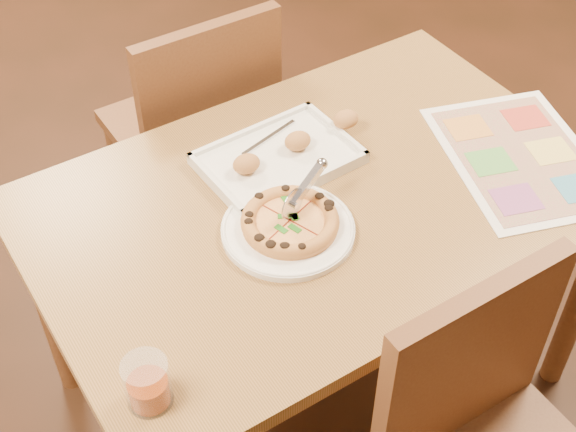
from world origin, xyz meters
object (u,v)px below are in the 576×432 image
dining_table (318,223)px  pizza (290,221)px  pizza_cutter (303,190)px  chair_far (199,114)px  menu (521,157)px  plate (288,230)px  chair_near (490,431)px  glass_tumbler (148,385)px  appetizer_tray (282,156)px

dining_table → pizza: bearing=-154.0°
pizza_cutter → chair_far: bearing=63.0°
menu → plate: bearing=171.5°
pizza → chair_near: bearing=-78.2°
plate → pizza: pizza is taller
glass_tumbler → dining_table: bearing=26.7°
pizza → appetizer_tray: bearing=61.7°
glass_tumbler → chair_near: bearing=-30.1°
glass_tumbler → chair_far: bearing=57.8°
dining_table → glass_tumbler: size_ratio=12.48×
dining_table → menu: (0.48, -0.15, 0.09)m
chair_far → menu: size_ratio=1.00×
dining_table → appetizer_tray: (-0.00, 0.15, 0.10)m
pizza_cutter → glass_tumbler: size_ratio=1.36×
appetizer_tray → pizza_cutter: bearing=-109.3°
pizza_cutter → glass_tumbler: pizza_cutter is taller
chair_near → appetizer_tray: 0.77m
pizza_cutter → appetizer_tray: 0.21m
pizza → glass_tumbler: bearing=-153.1°
appetizer_tray → glass_tumbler: 0.70m
plate → pizza_cutter: pizza_cutter is taller
chair_near → pizza_cutter: 0.62m
chair_far → appetizer_tray: (-0.00, -0.45, 0.17)m
dining_table → glass_tumbler: glass_tumbler is taller
appetizer_tray → glass_tumbler: bearing=-142.2°
appetizer_tray → chair_far: bearing=89.4°
menu → pizza_cutter: bearing=168.5°
appetizer_tray → pizza: bearing=-118.3°
pizza → menu: size_ratio=0.46×
chair_far → pizza: 0.69m
chair_far → plate: chair_far is taller
dining_table → pizza_cutter: (-0.07, -0.04, 0.17)m
chair_far → pizza_cutter: size_ratio=3.32×
appetizer_tray → menu: 0.57m
dining_table → chair_far: chair_far is taller
dining_table → appetizer_tray: bearing=91.9°
menu → pizza: bearing=171.1°
chair_far → pizza: bearing=80.2°
menu → dining_table: bearing=162.8°
pizza_cutter → menu: pizza_cutter is taller
pizza → plate: bearing=-155.5°
chair_near → menu: (0.48, 0.45, 0.16)m
appetizer_tray → menu: size_ratio=0.89×
appetizer_tray → glass_tumbler: glass_tumbler is taller
chair_near → menu: 0.68m
glass_tumbler → menu: (1.04, 0.13, -0.04)m
plate → glass_tumbler: (-0.43, -0.22, 0.04)m
chair_near → chair_far: (-0.00, 1.20, 0.00)m
plate → pizza_cutter: bearing=23.1°
chair_near → appetizer_tray: (-0.00, 0.75, 0.17)m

